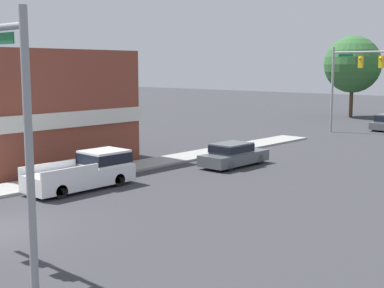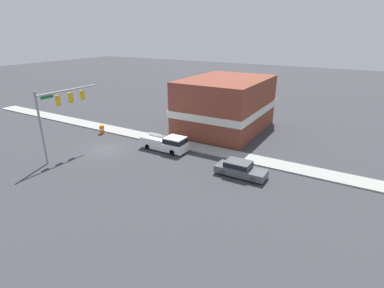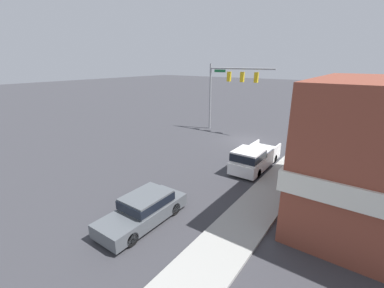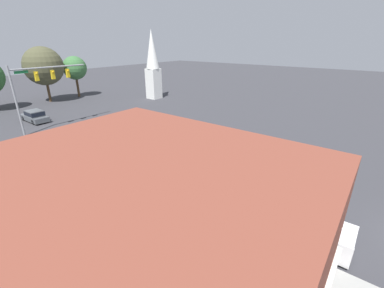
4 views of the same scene
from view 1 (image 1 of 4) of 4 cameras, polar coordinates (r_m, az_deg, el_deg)
The scene contains 6 objects.
ground_plane at distance 21.40m, azimuth -19.72°, elevation -8.66°, with size 200.00×200.00×0.00m, color #38383D.
far_signal_assembly at distance 49.84m, azimuth 17.76°, elevation 7.61°, with size 8.71×0.49×7.82m.
car_lead at distance 32.69m, azimuth 4.42°, elevation -1.08°, with size 1.86×4.84×1.45m.
pickup_truck_parked at distance 27.32m, azimuth -11.00°, elevation -2.78°, with size 1.97×5.59×1.79m.
corner_brick_building at distance 37.15m, azimuth -18.35°, elevation 3.85°, with size 13.61×10.15×7.04m.
backdrop_tree_left_far at distance 67.12m, azimuth 16.77°, elevation 8.12°, with size 6.74×6.74×9.67m.
Camera 1 is at (18.21, -9.47, 6.05)m, focal length 50.00 mm.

